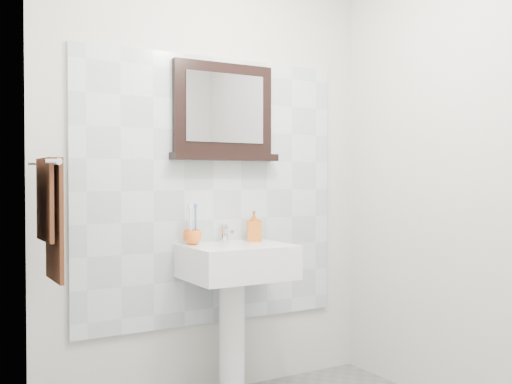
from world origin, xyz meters
TOP-DOWN VIEW (x-y plane):
  - back_wall at (0.00, 1.10)m, footprint 2.00×0.01m
  - left_wall at (-1.00, 0.00)m, footprint 0.01×2.20m
  - right_wall at (1.00, 0.00)m, footprint 0.01×2.20m
  - splashback at (0.00, 1.09)m, footprint 1.60×0.02m
  - pedestal_sink at (0.03, 0.87)m, footprint 0.55×0.44m
  - toothbrush_cup at (-0.17, 0.99)m, footprint 0.11×0.11m
  - toothbrushes at (-0.17, 1.00)m, footprint 0.05×0.04m
  - soap_dispenser at (0.21, 0.98)m, footprint 0.10×0.10m
  - framed_mirror at (0.05, 1.06)m, footprint 0.65×0.11m
  - towel_bar at (-0.95, 0.82)m, footprint 0.07×0.40m
  - hand_towel at (-0.94, 0.82)m, footprint 0.06×0.30m

SIDE VIEW (x-z plane):
  - pedestal_sink at x=0.03m, z-range 0.20..1.16m
  - toothbrush_cup at x=-0.17m, z-range 0.86..0.94m
  - soap_dispenser at x=0.21m, z-range 0.86..1.03m
  - toothbrushes at x=-0.17m, z-range 0.88..1.09m
  - hand_towel at x=-0.94m, z-range 0.80..1.35m
  - splashback at x=0.00m, z-range 0.40..1.90m
  - back_wall at x=0.00m, z-range 0.00..2.50m
  - left_wall at x=-1.00m, z-range 0.00..2.50m
  - right_wall at x=1.00m, z-range 0.00..2.50m
  - towel_bar at x=-0.95m, z-range 1.27..1.30m
  - framed_mirror at x=0.05m, z-range 1.30..1.85m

